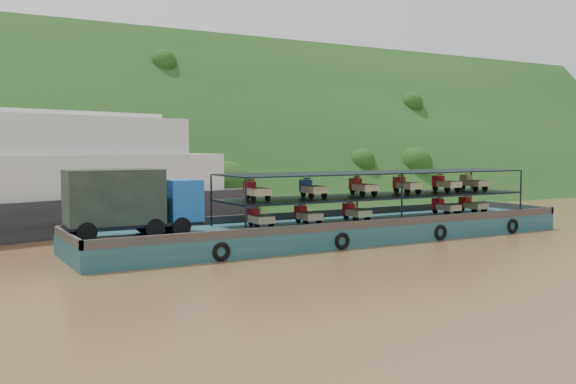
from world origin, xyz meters
TOP-DOWN VIEW (x-y plane):
  - ground at (0.00, 0.00)m, footprint 160.00×160.00m
  - hillside at (0.00, 36.00)m, footprint 140.00×39.60m
  - cargo_barge at (-1.33, 0.70)m, footprint 35.00×7.18m

SIDE VIEW (x-z plane):
  - ground at x=0.00m, z-range 0.00..0.00m
  - hillside at x=0.00m, z-range -19.80..19.80m
  - cargo_barge at x=-1.33m, z-range -1.25..3.76m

